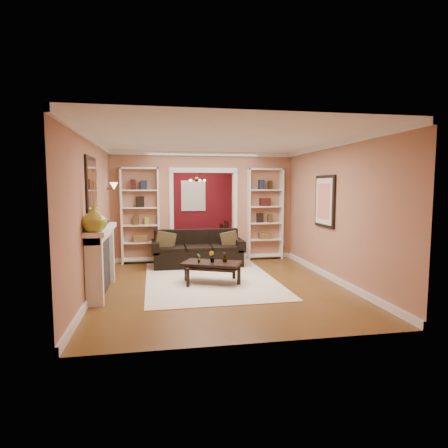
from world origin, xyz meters
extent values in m
plane|color=brown|center=(0.00, 0.00, 0.00)|extent=(8.00, 8.00, 0.00)
plane|color=white|center=(0.00, 0.00, 2.70)|extent=(8.00, 8.00, 0.00)
plane|color=#AE775C|center=(0.00, 4.00, 1.35)|extent=(8.00, 0.00, 8.00)
plane|color=#AE775C|center=(0.00, -4.00, 1.35)|extent=(8.00, 0.00, 8.00)
plane|color=#AE775C|center=(-2.25, 0.00, 1.35)|extent=(0.00, 8.00, 8.00)
plane|color=#AE775C|center=(2.25, 0.00, 1.35)|extent=(0.00, 8.00, 8.00)
cube|color=#AE775C|center=(0.00, 1.20, 1.35)|extent=(4.50, 0.15, 2.70)
cube|color=maroon|center=(0.00, 3.97, 1.32)|extent=(4.44, 0.04, 2.64)
cube|color=#8CA5CC|center=(0.00, 3.93, 1.55)|extent=(0.78, 0.03, 0.98)
cube|color=white|center=(-0.13, -0.84, 0.01)|extent=(2.57, 3.57, 0.01)
cube|color=black|center=(-0.23, 0.45, 0.41)|extent=(2.11, 0.91, 0.83)
cube|color=brown|center=(-0.98, 0.43, 0.62)|extent=(0.45, 0.19, 0.43)
cube|color=brown|center=(0.52, 0.43, 0.60)|extent=(0.40, 0.18, 0.39)
cube|color=black|center=(-0.13, -1.16, 0.20)|extent=(1.22, 0.96, 0.41)
imported|color=#336626|center=(-0.38, -1.16, 0.50)|extent=(0.10, 0.11, 0.18)
imported|color=#336626|center=(-0.13, -1.16, 0.51)|extent=(0.15, 0.15, 0.21)
imported|color=#336626|center=(0.12, -1.16, 0.50)|extent=(0.14, 0.14, 0.19)
cube|color=white|center=(-1.55, 1.03, 1.15)|extent=(0.90, 0.30, 2.30)
cube|color=white|center=(1.55, 1.03, 1.15)|extent=(0.90, 0.30, 2.30)
cube|color=white|center=(-2.09, -1.50, 0.58)|extent=(0.32, 1.70, 1.16)
imported|color=#959F33|center=(-2.09, -2.20, 1.36)|extent=(0.43, 0.43, 0.41)
cube|color=silver|center=(-2.23, -1.50, 1.80)|extent=(0.03, 0.95, 1.10)
cube|color=#FFE0A5|center=(-2.15, 0.55, 1.83)|extent=(0.18, 0.18, 0.22)
cube|color=black|center=(2.21, -1.00, 1.55)|extent=(0.04, 0.85, 1.05)
imported|color=black|center=(-0.03, 2.54, 0.26)|extent=(1.46, 0.81, 0.51)
cube|color=black|center=(-0.58, 2.24, 0.42)|extent=(0.52, 0.52, 0.83)
cube|color=black|center=(0.52, 2.24, 0.46)|extent=(0.47, 0.47, 0.92)
cube|color=black|center=(-0.58, 2.84, 0.46)|extent=(0.50, 0.50, 0.92)
cube|color=black|center=(0.52, 2.84, 0.38)|extent=(0.42, 0.42, 0.77)
cube|color=#3E321C|center=(0.00, 2.70, 2.02)|extent=(0.50, 0.50, 0.30)
camera|label=1|loc=(-1.13, -8.14, 1.85)|focal=30.00mm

